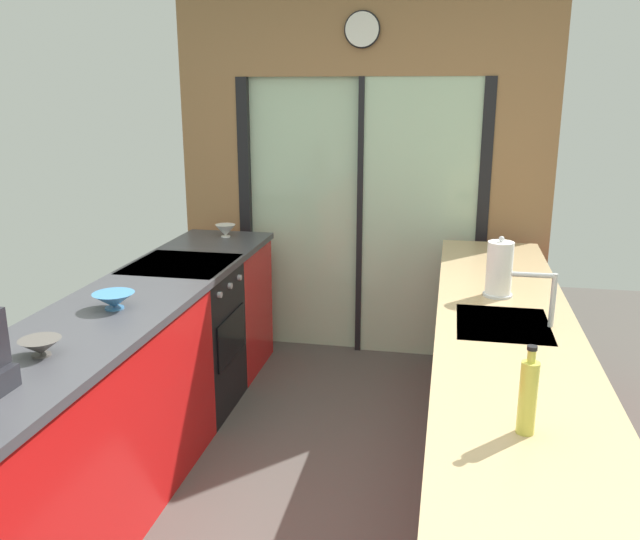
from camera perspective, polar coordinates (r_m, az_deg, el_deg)
ground_plane at (r=3.55m, az=-0.95°, el=-17.60°), size 5.04×7.60×0.02m
back_wall_unit at (r=4.77m, az=3.58°, el=10.51°), size 2.64×0.12×2.70m
left_counter_run at (r=3.24m, az=-19.20°, el=-12.32°), size 0.62×3.80×0.92m
right_counter_run at (r=3.01m, az=15.50°, el=-14.29°), size 0.62×3.80×0.92m
sink_faucet at (r=3.01m, az=18.77°, el=-1.68°), size 0.19×0.02×0.24m
oven_range at (r=4.15m, az=-11.47°, el=-5.67°), size 0.60×0.60×0.92m
mixing_bowl_near at (r=2.80m, az=-22.86°, el=-6.09°), size 0.16×0.16×0.07m
mixing_bowl_mid at (r=3.26m, az=-17.27°, el=-2.50°), size 0.20×0.20×0.08m
mixing_bowl_far at (r=4.67m, az=-8.12°, el=3.39°), size 0.14×0.14×0.09m
soap_bottle at (r=2.09m, az=17.42°, el=-10.26°), size 0.05×0.05×0.28m
paper_towel_roll at (r=3.40m, az=15.14°, el=0.06°), size 0.15×0.15×0.30m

